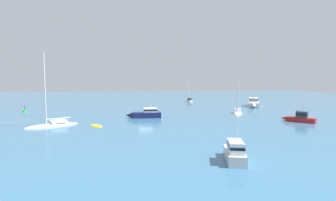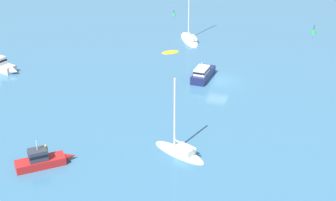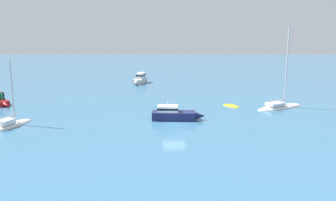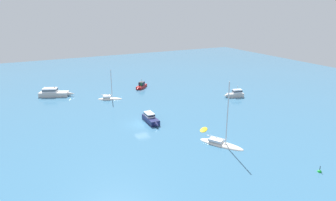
% 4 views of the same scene
% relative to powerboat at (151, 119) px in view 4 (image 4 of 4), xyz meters
% --- Properties ---
extents(ground_plane, '(164.88, 164.88, 0.00)m').
position_rel_powerboat_xyz_m(ground_plane, '(0.08, 1.85, -0.70)').
color(ground_plane, teal).
extents(powerboat, '(6.22, 1.87, 2.38)m').
position_rel_powerboat_xyz_m(powerboat, '(0.00, 0.00, 0.00)').
color(powerboat, '#191E4C').
rests_on(powerboat, ground).
extents(dinghy, '(2.62, 2.74, 0.43)m').
position_rel_powerboat_xyz_m(dinghy, '(-7.72, -6.99, -0.70)').
color(dinghy, yellow).
rests_on(dinghy, ground).
extents(sloop, '(3.88, 5.95, 7.60)m').
position_rel_powerboat_xyz_m(sloop, '(18.05, 2.84, -0.52)').
color(sloop, silver).
rests_on(sloop, ground).
extents(motor_cruiser, '(2.42, 5.23, 2.84)m').
position_rel_powerboat_xyz_m(motor_cruiser, '(6.06, -25.15, 0.06)').
color(motor_cruiser, silver).
rests_on(motor_cruiser, ground).
extents(sailboat, '(7.55, 5.49, 10.99)m').
position_rel_powerboat_xyz_m(sailboat, '(-13.99, -6.10, -0.53)').
color(sailboat, silver).
rests_on(sailboat, ground).
extents(launch, '(5.20, 8.49, 2.34)m').
position_rel_powerboat_xyz_m(launch, '(26.83, 14.27, 0.13)').
color(launch, silver).
rests_on(launch, ground).
extents(powerboat_1, '(4.40, 4.56, 2.58)m').
position_rel_powerboat_xyz_m(powerboat_1, '(24.04, -7.77, -0.06)').
color(powerboat_1, '#B21E1E').
rests_on(powerboat_1, ground).
extents(channel_buoy, '(0.56, 0.56, 1.14)m').
position_rel_powerboat_xyz_m(channel_buoy, '(-26.77, -12.94, -0.69)').
color(channel_buoy, green).
rests_on(channel_buoy, ground).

